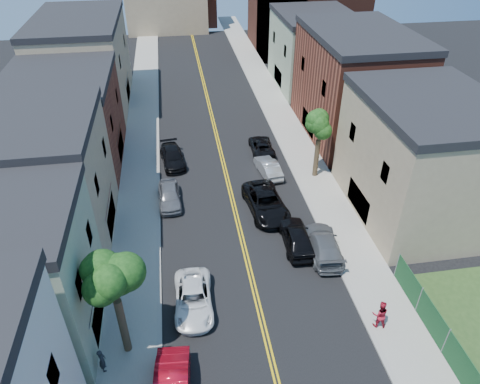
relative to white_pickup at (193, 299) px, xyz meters
name	(u,v)px	position (x,y,z in m)	size (l,w,h in m)	color
sidewalk_left	(141,137)	(-3.91, 23.41, -0.62)	(3.20, 100.00, 0.15)	gray
sidewalk_right	(288,127)	(11.89, 23.41, -0.62)	(3.20, 100.00, 0.15)	gray
curb_left	(158,136)	(-2.16, 23.41, -0.62)	(0.30, 100.00, 0.15)	gray
curb_right	(272,128)	(10.14, 23.41, -0.62)	(0.30, 100.00, 0.15)	gray
bldg_left_palegrn	(2,284)	(-10.01, -0.59, 3.55)	(9.00, 8.00, 8.50)	gray
bldg_left_tan_near	(38,187)	(-10.01, 8.41, 3.80)	(9.00, 10.00, 9.00)	#998466
bldg_left_brick	(66,124)	(-10.01, 19.41, 3.30)	(9.00, 12.00, 8.00)	brown
bldg_left_tan_far	(84,65)	(-10.01, 33.41, 4.05)	(9.00, 16.00, 9.50)	#998466
bldg_right_tan	(421,162)	(17.99, 7.41, 3.80)	(9.00, 12.00, 9.00)	#998466
bldg_right_brick	(354,87)	(17.99, 21.41, 4.30)	(9.00, 14.00, 10.00)	brown
bldg_right_palegrn	(313,52)	(17.99, 35.41, 3.55)	(9.00, 12.00, 8.50)	gray
church	(301,2)	(20.33, 50.47, 6.55)	(16.20, 14.20, 22.60)	#4C2319
fence_right	(461,366)	(13.49, -7.09, 0.40)	(0.04, 15.00, 1.90)	#143F1E
tree_left_mid	(109,266)	(-3.89, -2.59, 5.89)	(5.20, 5.20, 9.29)	#3C2E1E
tree_right_far	(321,118)	(11.91, 13.41, 5.06)	(4.40, 4.40, 8.03)	#3C2E1E
white_pickup	(193,299)	(0.00, 0.00, 0.00)	(2.31, 5.02, 1.39)	white
grey_car_left	(170,196)	(-1.18, 11.28, 0.05)	(1.78, 4.41, 1.50)	slate
black_car_left	(172,157)	(-0.75, 17.69, 0.01)	(1.99, 4.90, 1.42)	black
grey_car_right	(324,244)	(9.49, 3.52, 0.07)	(2.14, 5.27, 1.53)	#55585C
black_car_right	(297,237)	(7.79, 4.53, 0.13)	(1.95, 4.86, 1.66)	black
silver_car_right	(268,167)	(7.79, 14.46, 0.00)	(1.48, 4.26, 1.40)	#A2A5AA
dark_car_right_far	(261,146)	(8.01, 18.62, -0.06)	(2.12, 4.59, 1.28)	black
black_suv_lane	(266,203)	(6.44, 8.97, 0.14)	(2.77, 6.01, 1.67)	black
pedestrian_left	(102,360)	(-5.11, -3.72, 0.24)	(0.57, 0.38, 1.57)	#222329
pedestrian_right	(380,314)	(10.69, -3.26, 0.42)	(0.94, 0.73, 1.94)	#AC1A2D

